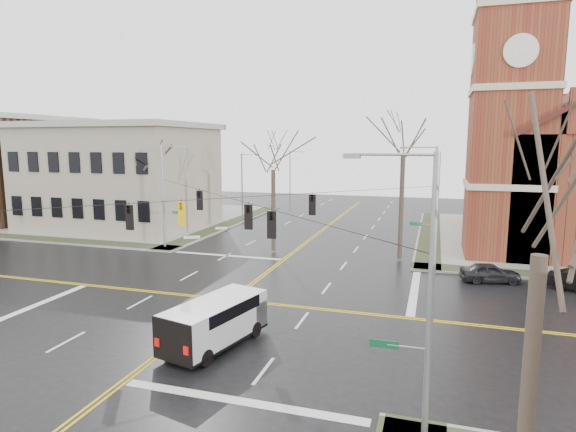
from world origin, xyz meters
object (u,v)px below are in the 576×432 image
(streetlight_north_b, at_px, (291,174))
(tree_nw_near, at_px, (273,164))
(signal_pole_ne, at_px, (432,203))
(tree_nw_far, at_px, (151,163))
(parked_car_a, at_px, (490,273))
(tree_ne, at_px, (403,147))
(signal_pole_nw, at_px, (165,194))
(tree_se, at_px, (541,235))
(signal_pole_se, at_px, (424,296))
(cargo_van, at_px, (218,318))
(streetlight_north_a, at_px, (243,184))

(streetlight_north_b, bearing_deg, tree_nw_near, -75.64)
(signal_pole_ne, relative_size, tree_nw_far, 0.87)
(parked_car_a, height_order, tree_ne, tree_ne)
(tree_nw_near, distance_m, tree_ne, 10.76)
(signal_pole_nw, bearing_deg, streetlight_north_b, 88.95)
(parked_car_a, height_order, tree_se, tree_se)
(signal_pole_se, bearing_deg, cargo_van, 149.76)
(signal_pole_ne, xyz_separation_m, tree_nw_far, (-25.76, 2.80, 2.58))
(streetlight_north_a, distance_m, streetlight_north_b, 20.00)
(signal_pole_nw, xyz_separation_m, streetlight_north_b, (0.67, 36.50, -0.48))
(signal_pole_ne, bearing_deg, streetlight_north_b, 121.05)
(cargo_van, distance_m, parked_car_a, 19.82)
(signal_pole_ne, height_order, tree_se, tree_se)
(tree_ne, bearing_deg, signal_pole_ne, -33.79)
(signal_pole_ne, bearing_deg, tree_se, -84.59)
(tree_nw_near, bearing_deg, parked_car_a, -14.11)
(cargo_van, height_order, tree_ne, tree_ne)
(signal_pole_ne, distance_m, signal_pole_se, 23.00)
(tree_nw_far, bearing_deg, tree_ne, -3.02)
(signal_pole_se, bearing_deg, streetlight_north_b, 110.27)
(streetlight_north_a, relative_size, streetlight_north_b, 1.00)
(tree_se, bearing_deg, tree_nw_far, 134.74)
(signal_pole_ne, xyz_separation_m, signal_pole_se, (0.00, -23.00, 0.00))
(streetlight_north_a, xyz_separation_m, tree_ne, (19.64, -14.94, 4.62))
(signal_pole_se, xyz_separation_m, parked_car_a, (3.99, 20.13, -4.29))
(tree_nw_near, bearing_deg, tree_ne, 0.88)
(cargo_van, relative_size, tree_nw_near, 0.57)
(streetlight_north_a, distance_m, tree_ne, 25.11)
(tree_se, bearing_deg, signal_pole_nw, 134.35)
(signal_pole_se, xyz_separation_m, cargo_van, (-9.26, 5.40, -3.68))
(tree_se, bearing_deg, streetlight_north_b, 111.44)
(signal_pole_se, bearing_deg, streetlight_north_a, 119.09)
(signal_pole_nw, xyz_separation_m, tree_ne, (20.31, 1.56, 4.14))
(parked_car_a, bearing_deg, signal_pole_ne, 42.65)
(streetlight_north_a, height_order, parked_car_a, streetlight_north_a)
(tree_ne, bearing_deg, cargo_van, -109.89)
(signal_pole_ne, bearing_deg, tree_ne, 146.21)
(signal_pole_se, height_order, cargo_van, signal_pole_se)
(tree_ne, distance_m, tree_se, 27.68)
(signal_pole_ne, xyz_separation_m, parked_car_a, (3.99, -2.87, -4.29))
(parked_car_a, xyz_separation_m, tree_nw_far, (-29.75, 5.67, 6.86))
(streetlight_north_a, relative_size, tree_nw_near, 0.76)
(signal_pole_se, distance_m, parked_car_a, 20.96)
(streetlight_north_b, height_order, parked_car_a, streetlight_north_b)
(signal_pole_se, xyz_separation_m, streetlight_north_a, (-21.97, 39.50, -0.48))
(signal_pole_se, distance_m, tree_nw_near, 27.76)
(streetlight_north_a, bearing_deg, signal_pole_se, -60.91)
(signal_pole_se, relative_size, streetlight_north_b, 1.12)
(streetlight_north_b, relative_size, parked_car_a, 2.05)
(tree_se, bearing_deg, signal_pole_se, 132.51)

